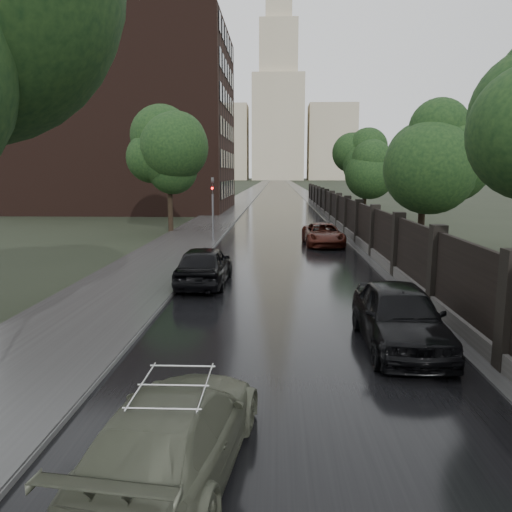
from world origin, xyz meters
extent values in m
cube|color=black|center=(0.00, 190.00, 0.01)|extent=(8.00, 420.00, 0.02)
cube|color=#2D2D2D|center=(-6.00, 190.00, 0.08)|extent=(4.00, 420.00, 0.16)
cube|color=#2D2D2D|center=(5.50, 190.00, 0.04)|extent=(3.00, 420.00, 0.08)
cube|color=#383533|center=(4.60, 32.00, 0.25)|extent=(0.40, 75.00, 0.50)
cube|color=black|center=(4.60, 32.00, 1.50)|extent=(0.15, 75.00, 2.00)
cube|color=black|center=(4.60, 70.00, 1.35)|extent=(0.45, 0.45, 2.70)
cylinder|color=black|center=(-8.00, 30.00, 2.93)|extent=(0.36, 0.36, 5.85)
sphere|color=black|center=(-8.00, 30.00, 5.27)|extent=(4.25, 4.25, 4.25)
cylinder|color=black|center=(7.50, 22.00, 2.76)|extent=(0.36, 0.36, 5.53)
sphere|color=black|center=(7.50, 22.00, 4.97)|extent=(4.08, 4.08, 4.08)
cylinder|color=black|center=(7.50, 40.00, 2.76)|extent=(0.36, 0.36, 5.53)
sphere|color=black|center=(7.50, 40.00, 4.97)|extent=(4.08, 4.08, 4.08)
cylinder|color=#59595E|center=(-4.30, 25.00, 1.50)|extent=(0.12, 0.12, 3.00)
imported|color=#59595E|center=(-4.30, 25.00, 3.50)|extent=(0.16, 0.20, 1.00)
sphere|color=#FF0C0C|center=(-4.30, 24.85, 3.35)|extent=(0.14, 0.14, 0.14)
cube|color=black|center=(-18.00, 52.00, 10.00)|extent=(24.00, 18.00, 20.00)
cube|color=tan|center=(-32.00, 300.00, 22.00)|extent=(28.00, 22.00, 44.00)
cube|color=tan|center=(32.00, 300.00, 22.00)|extent=(28.00, 22.00, 44.00)
cube|color=tan|center=(0.00, 300.00, 30.00)|extent=(30.00, 30.00, 60.00)
cube|color=tan|center=(0.00, 300.00, 70.00)|extent=(22.00, 22.00, 40.00)
cube|color=tan|center=(0.00, 300.00, 100.00)|extent=(15.00, 15.00, 30.00)
imported|color=#505443|center=(-1.80, 1.03, 0.65)|extent=(2.38, 4.69, 1.30)
imported|color=black|center=(-3.14, 13.20, 0.78)|extent=(1.88, 4.59, 1.56)
imported|color=black|center=(2.66, 6.51, 0.80)|extent=(1.88, 4.68, 1.59)
imported|color=#33110B|center=(2.38, 24.08, 0.66)|extent=(2.39, 4.86, 1.33)
camera|label=1|loc=(-0.38, -5.46, 4.27)|focal=35.00mm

